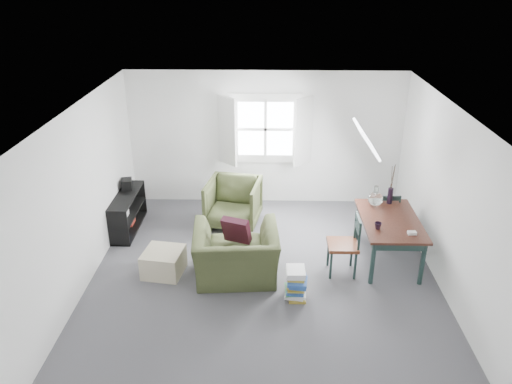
{
  "coord_description": "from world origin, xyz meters",
  "views": [
    {
      "loc": [
        0.05,
        -5.98,
        4.16
      ],
      "look_at": [
        -0.12,
        0.6,
        1.16
      ],
      "focal_mm": 35.0,
      "sensor_mm": 36.0,
      "label": 1
    }
  ],
  "objects_px": {
    "dining_chair_far": "(386,214)",
    "media_shelf": "(125,214)",
    "dining_chair_near": "(345,244)",
    "ottoman": "(164,262)",
    "dining_table": "(390,225)",
    "magazine_stack": "(296,284)",
    "armchair_near": "(236,277)",
    "armchair_far": "(234,224)"
  },
  "relations": [
    {
      "from": "armchair_far",
      "to": "magazine_stack",
      "type": "bearing_deg",
      "value": -55.24
    },
    {
      "from": "armchair_near",
      "to": "magazine_stack",
      "type": "distance_m",
      "value": 0.99
    },
    {
      "from": "armchair_near",
      "to": "dining_table",
      "type": "bearing_deg",
      "value": -171.23
    },
    {
      "from": "armchair_far",
      "to": "dining_table",
      "type": "height_order",
      "value": "dining_table"
    },
    {
      "from": "armchair_near",
      "to": "media_shelf",
      "type": "bearing_deg",
      "value": -39.58
    },
    {
      "from": "dining_chair_far",
      "to": "magazine_stack",
      "type": "distance_m",
      "value": 2.34
    },
    {
      "from": "dining_chair_far",
      "to": "magazine_stack",
      "type": "bearing_deg",
      "value": 31.3
    },
    {
      "from": "dining_chair_near",
      "to": "ottoman",
      "type": "bearing_deg",
      "value": -69.86
    },
    {
      "from": "magazine_stack",
      "to": "dining_chair_far",
      "type": "bearing_deg",
      "value": 47.89
    },
    {
      "from": "armchair_far",
      "to": "media_shelf",
      "type": "xyz_separation_m",
      "value": [
        -1.84,
        -0.26,
        0.29
      ]
    },
    {
      "from": "armchair_far",
      "to": "dining_chair_far",
      "type": "bearing_deg",
      "value": 0.91
    },
    {
      "from": "armchair_near",
      "to": "ottoman",
      "type": "height_order",
      "value": "armchair_near"
    },
    {
      "from": "dining_chair_near",
      "to": "magazine_stack",
      "type": "bearing_deg",
      "value": -30.63
    },
    {
      "from": "dining_chair_near",
      "to": "magazine_stack",
      "type": "relative_size",
      "value": 2.11
    },
    {
      "from": "armchair_far",
      "to": "dining_table",
      "type": "relative_size",
      "value": 0.64
    },
    {
      "from": "dining_table",
      "to": "media_shelf",
      "type": "height_order",
      "value": "dining_table"
    },
    {
      "from": "magazine_stack",
      "to": "dining_chair_near",
      "type": "bearing_deg",
      "value": 41.07
    },
    {
      "from": "ottoman",
      "to": "media_shelf",
      "type": "relative_size",
      "value": 0.44
    },
    {
      "from": "dining_chair_far",
      "to": "magazine_stack",
      "type": "height_order",
      "value": "dining_chair_far"
    },
    {
      "from": "armchair_near",
      "to": "dining_chair_far",
      "type": "bearing_deg",
      "value": -156.62
    },
    {
      "from": "armchair_near",
      "to": "ottoman",
      "type": "distance_m",
      "value": 1.09
    },
    {
      "from": "dining_chair_far",
      "to": "magazine_stack",
      "type": "relative_size",
      "value": 1.87
    },
    {
      "from": "magazine_stack",
      "to": "media_shelf",
      "type": "bearing_deg",
      "value": 146.64
    },
    {
      "from": "dining_table",
      "to": "media_shelf",
      "type": "relative_size",
      "value": 1.14
    },
    {
      "from": "armchair_near",
      "to": "ottoman",
      "type": "bearing_deg",
      "value": -9.24
    },
    {
      "from": "dining_chair_near",
      "to": "media_shelf",
      "type": "xyz_separation_m",
      "value": [
        -3.56,
        1.22,
        -0.19
      ]
    },
    {
      "from": "dining_table",
      "to": "dining_chair_near",
      "type": "bearing_deg",
      "value": -153.17
    },
    {
      "from": "dining_chair_near",
      "to": "media_shelf",
      "type": "relative_size",
      "value": 0.74
    },
    {
      "from": "dining_chair_far",
      "to": "media_shelf",
      "type": "bearing_deg",
      "value": -18.37
    },
    {
      "from": "dining_chair_near",
      "to": "armchair_near",
      "type": "bearing_deg",
      "value": -65.29
    },
    {
      "from": "dining_table",
      "to": "media_shelf",
      "type": "bearing_deg",
      "value": 168.54
    },
    {
      "from": "dining_chair_far",
      "to": "media_shelf",
      "type": "height_order",
      "value": "dining_chair_far"
    },
    {
      "from": "ottoman",
      "to": "dining_table",
      "type": "bearing_deg",
      "value": 7.48
    },
    {
      "from": "ottoman",
      "to": "dining_table",
      "type": "relative_size",
      "value": 0.39
    },
    {
      "from": "ottoman",
      "to": "dining_chair_far",
      "type": "height_order",
      "value": "dining_chair_far"
    },
    {
      "from": "magazine_stack",
      "to": "armchair_far",
      "type": "bearing_deg",
      "value": 115.13
    },
    {
      "from": "dining_chair_far",
      "to": "armchair_far",
      "type": "bearing_deg",
      "value": -25.31
    },
    {
      "from": "armchair_near",
      "to": "armchair_far",
      "type": "height_order",
      "value": "armchair_far"
    },
    {
      "from": "dining_table",
      "to": "magazine_stack",
      "type": "distance_m",
      "value": 1.79
    },
    {
      "from": "armchair_near",
      "to": "armchair_far",
      "type": "xyz_separation_m",
      "value": [
        -0.15,
        1.66,
        0.0
      ]
    },
    {
      "from": "ottoman",
      "to": "dining_chair_far",
      "type": "bearing_deg",
      "value": 18.63
    },
    {
      "from": "media_shelf",
      "to": "magazine_stack",
      "type": "height_order",
      "value": "media_shelf"
    }
  ]
}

